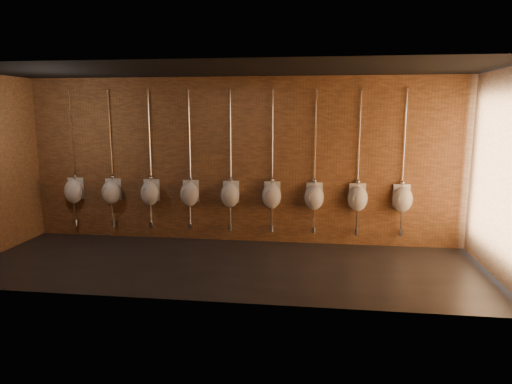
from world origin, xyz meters
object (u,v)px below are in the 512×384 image
urinal_0 (74,191)px  urinal_8 (402,199)px  urinal_2 (150,193)px  urinal_3 (190,193)px  urinal_5 (272,195)px  urinal_4 (230,194)px  urinal_7 (358,197)px  urinal_6 (314,196)px  urinal_1 (111,192)px

urinal_0 → urinal_8: same height
urinal_2 → urinal_3: size_ratio=1.00×
urinal_8 → urinal_5: bearing=180.0°
urinal_2 → urinal_4: (1.62, 0.00, 0.00)m
urinal_0 → urinal_7: bearing=0.0°
urinal_0 → urinal_2: 1.62m
urinal_4 → urinal_5: 0.81m
urinal_3 → urinal_6: same height
urinal_6 → urinal_7: (0.81, 0.00, 0.00)m
urinal_7 → urinal_8: (0.81, 0.00, 0.00)m
urinal_5 → urinal_7: (1.62, 0.00, 0.00)m
urinal_1 → urinal_8: 5.68m
urinal_3 → urinal_4: bearing=0.0°
urinal_3 → urinal_8: (4.06, 0.00, 0.00)m
urinal_4 → urinal_7: (2.44, 0.00, 0.00)m
urinal_6 → urinal_2: bearing=180.0°
urinal_0 → urinal_4: (3.25, 0.00, 0.00)m
urinal_0 → urinal_6: same height
urinal_6 → urinal_8: 1.62m
urinal_6 → urinal_7: size_ratio=1.00×
urinal_5 → urinal_7: same height
urinal_0 → urinal_2: size_ratio=1.00×
urinal_5 → urinal_6: (0.81, 0.00, 0.00)m
urinal_0 → urinal_8: 6.49m
urinal_2 → urinal_4: 1.62m
urinal_2 → urinal_5: same height
urinal_4 → urinal_5: same height
urinal_5 → urinal_6: size_ratio=1.00×
urinal_5 → urinal_6: bearing=0.0°
urinal_2 → urinal_7: bearing=0.0°
urinal_8 → urinal_7: bearing=180.0°
urinal_1 → urinal_3: same height
urinal_4 → urinal_7: bearing=0.0°
urinal_2 → urinal_5: size_ratio=1.00×
urinal_7 → urinal_6: bearing=180.0°
urinal_6 → urinal_1: bearing=180.0°
urinal_4 → urinal_5: (0.81, 0.00, 0.00)m
urinal_4 → urinal_5: size_ratio=1.00×
urinal_3 → urinal_7: 3.25m
urinal_5 → urinal_8: 2.44m
urinal_3 → urinal_7: (3.25, 0.00, 0.00)m
urinal_7 → urinal_5: bearing=180.0°
urinal_5 → urinal_8: same height
urinal_6 → urinal_7: same height
urinal_3 → urinal_8: bearing=0.0°
urinal_1 → urinal_5: size_ratio=1.00×
urinal_0 → urinal_5: same height
urinal_1 → urinal_8: bearing=0.0°
urinal_3 → urinal_4: size_ratio=1.00×
urinal_5 → urinal_8: size_ratio=1.00×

